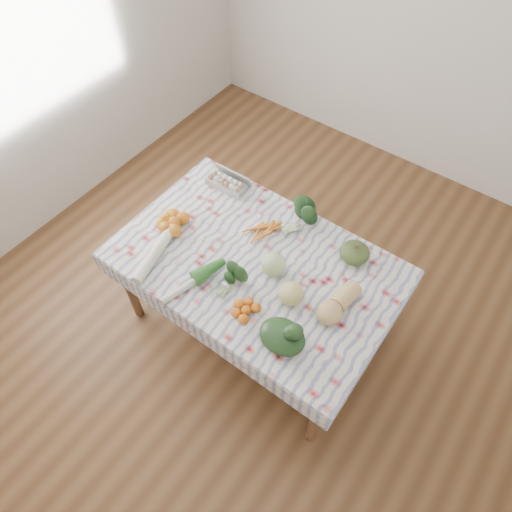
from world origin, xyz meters
TOP-DOWN VIEW (x-y plane):
  - ground at (0.00, 0.00)m, footprint 4.50×4.50m
  - wall_back at (0.00, 2.25)m, footprint 4.00×0.04m
  - dining_table at (0.00, 0.00)m, footprint 1.60×1.00m
  - tablecloth at (0.00, 0.00)m, footprint 1.66×1.06m
  - egg_carton at (-0.52, 0.38)m, footprint 0.28×0.12m
  - carrot_bunch at (-0.11, 0.19)m, footprint 0.27×0.26m
  - kale_bunch at (0.06, 0.39)m, footprint 0.22×0.20m
  - kabocha_squash at (0.45, 0.36)m, footprint 0.21×0.21m
  - cabbage at (0.12, 0.00)m, footprint 0.19×0.19m
  - butternut_squash at (0.55, 0.01)m, footprint 0.17×0.31m
  - orange_cluster at (-0.57, -0.08)m, footprint 0.32×0.32m
  - broccoli at (-0.03, -0.21)m, footprint 0.14×0.14m
  - mandarin_cluster at (0.16, -0.31)m, footprint 0.21×0.21m
  - grapefruit at (0.31, -0.10)m, footprint 0.16×0.16m
  - spinach_bag at (0.41, -0.33)m, footprint 0.29×0.24m
  - daikon at (-0.50, -0.32)m, footprint 0.18×0.46m
  - leek at (-0.19, -0.34)m, footprint 0.16×0.41m

SIDE VIEW (x-z plane):
  - ground at x=0.00m, z-range 0.00..0.00m
  - dining_table at x=0.00m, z-range 0.30..1.05m
  - tablecloth at x=0.00m, z-range 0.75..0.76m
  - carrot_bunch at x=-0.11m, z-range 0.76..0.80m
  - leek at x=-0.19m, z-range 0.76..0.81m
  - mandarin_cluster at x=0.16m, z-range 0.76..0.82m
  - daikon at x=-0.50m, z-range 0.76..0.83m
  - egg_carton at x=-0.52m, z-range 0.76..0.84m
  - orange_cluster at x=-0.57m, z-range 0.76..0.85m
  - broccoli at x=-0.03m, z-range 0.76..0.86m
  - spinach_bag at x=0.41m, z-range 0.76..0.87m
  - kabocha_squash at x=0.45m, z-range 0.76..0.88m
  - butternut_squash at x=0.55m, z-range 0.76..0.90m
  - grapefruit at x=0.31m, z-range 0.76..0.90m
  - cabbage at x=0.12m, z-range 0.76..0.90m
  - kale_bunch at x=0.06m, z-range 0.76..0.92m
  - wall_back at x=0.00m, z-range 0.00..2.80m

